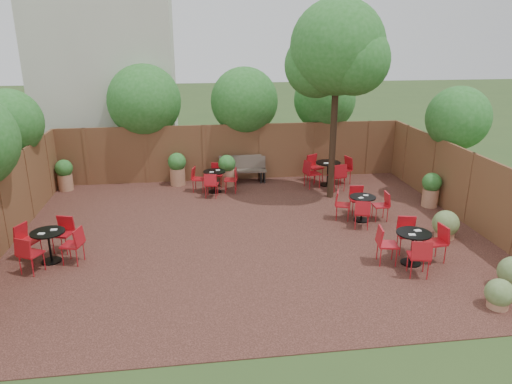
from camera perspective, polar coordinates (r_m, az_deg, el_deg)
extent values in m
plane|color=#354F23|center=(12.54, -0.69, -5.10)|extent=(80.00, 80.00, 0.00)
cube|color=#331B14|center=(12.53, -0.69, -5.06)|extent=(12.00, 10.00, 0.02)
cube|color=brown|center=(16.95, -2.81, 4.76)|extent=(12.00, 0.08, 2.00)
cube|color=brown|center=(12.93, -28.13, -1.88)|extent=(0.08, 10.00, 2.00)
cube|color=brown|center=(14.18, 24.12, 0.37)|extent=(0.08, 10.00, 2.00)
cube|color=beige|center=(19.67, -17.41, 14.73)|extent=(5.00, 4.00, 8.00)
sphere|color=#266B22|center=(15.50, -27.49, 7.37)|extent=(1.93, 1.93, 1.93)
sphere|color=#266B22|center=(17.32, -13.22, 10.54)|extent=(2.55, 2.55, 2.55)
sphere|color=#266B22|center=(17.26, -1.40, 10.84)|extent=(2.39, 2.39, 2.39)
sphere|color=#266B22|center=(18.04, 8.21, 10.87)|extent=(2.26, 2.26, 2.26)
sphere|color=#266B22|center=(15.80, 23.02, 8.15)|extent=(1.92, 1.92, 1.92)
cylinder|color=black|center=(14.88, 9.30, 8.31)|extent=(0.24, 0.24, 4.85)
sphere|color=#266B22|center=(14.66, 9.75, 16.73)|extent=(2.79, 2.79, 2.79)
sphere|color=#266B22|center=(14.93, 7.28, 14.82)|extent=(1.95, 1.95, 1.95)
sphere|color=#266B22|center=(14.42, 11.73, 15.24)|extent=(2.04, 2.04, 2.04)
cube|color=brown|center=(16.68, -1.80, 2.59)|extent=(1.51, 0.48, 0.05)
cube|color=brown|center=(16.80, -1.89, 3.67)|extent=(1.50, 0.14, 0.45)
cube|color=black|center=(16.69, -4.12, 1.74)|extent=(0.07, 0.45, 0.40)
cube|color=black|center=(16.82, 0.51, 1.93)|extent=(0.07, 0.45, 0.40)
cube|color=brown|center=(16.70, -1.23, 2.55)|extent=(1.45, 0.51, 0.05)
cube|color=brown|center=(16.81, -1.31, 3.57)|extent=(1.44, 0.19, 0.43)
cube|color=black|center=(16.70, -3.43, 1.74)|extent=(0.08, 0.43, 0.38)
cube|color=black|center=(16.84, 0.97, 1.91)|extent=(0.08, 0.43, 0.38)
cylinder|color=black|center=(15.82, -4.93, 0.06)|extent=(0.42, 0.42, 0.03)
cylinder|color=black|center=(15.71, -4.96, 1.24)|extent=(0.05, 0.05, 0.67)
cylinder|color=black|center=(15.62, -5.00, 2.45)|extent=(0.73, 0.73, 0.03)
cube|color=white|center=(15.69, -4.59, 2.62)|extent=(0.15, 0.11, 0.01)
cube|color=white|center=(15.50, -5.33, 2.39)|extent=(0.15, 0.11, 0.01)
cylinder|color=black|center=(12.04, -23.24, -7.58)|extent=(0.44, 0.44, 0.03)
cylinder|color=black|center=(11.90, -23.45, -6.03)|extent=(0.05, 0.05, 0.70)
cylinder|color=black|center=(11.76, -23.67, -4.43)|extent=(0.76, 0.76, 0.03)
cube|color=white|center=(11.79, -23.03, -4.17)|extent=(0.17, 0.14, 0.01)
cube|color=white|center=(11.68, -24.31, -4.57)|extent=(0.17, 0.14, 0.01)
cylinder|color=black|center=(16.64, 8.50, 0.86)|extent=(0.49, 0.49, 0.03)
cylinder|color=black|center=(16.52, 8.57, 2.16)|extent=(0.06, 0.06, 0.77)
cylinder|color=black|center=(16.42, 8.63, 3.49)|extent=(0.84, 0.84, 0.03)
cube|color=white|center=(16.53, 8.99, 3.66)|extent=(0.18, 0.16, 0.02)
cube|color=white|center=(16.26, 8.39, 3.44)|extent=(0.18, 0.16, 0.02)
cylinder|color=black|center=(13.70, 12.45, -3.29)|extent=(0.42, 0.42, 0.03)
cylinder|color=black|center=(13.58, 12.55, -1.96)|extent=(0.05, 0.05, 0.67)
cylinder|color=black|center=(13.47, 12.65, -0.59)|extent=(0.73, 0.73, 0.03)
cube|color=white|center=(13.57, 13.00, -0.38)|extent=(0.15, 0.12, 0.01)
cube|color=white|center=(13.33, 12.44, -0.69)|extent=(0.15, 0.12, 0.01)
cylinder|color=black|center=(11.55, 18.00, -8.05)|extent=(0.45, 0.45, 0.03)
cylinder|color=black|center=(11.40, 18.18, -6.41)|extent=(0.05, 0.05, 0.72)
cylinder|color=black|center=(11.25, 18.37, -4.70)|extent=(0.78, 0.78, 0.03)
cube|color=white|center=(11.37, 18.77, -4.38)|extent=(0.15, 0.11, 0.02)
cube|color=white|center=(11.10, 18.17, -4.87)|extent=(0.15, 0.11, 0.02)
cylinder|color=#AE7657|center=(16.65, -9.35, 1.84)|extent=(0.51, 0.51, 0.59)
sphere|color=#266B22|center=(16.51, -9.44, 3.59)|extent=(0.62, 0.62, 0.62)
cylinder|color=#AE7657|center=(16.39, -3.48, 1.73)|extent=(0.49, 0.49, 0.56)
sphere|color=#266B22|center=(16.25, -3.51, 3.42)|extent=(0.59, 0.59, 0.59)
cylinder|color=#AE7657|center=(17.11, -21.81, 1.10)|extent=(0.47, 0.47, 0.54)
sphere|color=#266B22|center=(16.98, -22.01, 2.66)|extent=(0.57, 0.57, 0.57)
cylinder|color=#AE7657|center=(15.32, 20.10, -0.64)|extent=(0.47, 0.47, 0.54)
sphere|color=#266B22|center=(15.18, 20.30, 1.09)|extent=(0.57, 0.57, 0.57)
cylinder|color=#AE7657|center=(11.27, 28.26, -9.64)|extent=(0.47, 0.47, 0.21)
cylinder|color=#AE7657|center=(10.44, 26.93, -11.76)|extent=(0.39, 0.39, 0.18)
sphere|color=olive|center=(10.34, 27.11, -10.68)|extent=(0.54, 0.54, 0.54)
cylinder|color=#AE7657|center=(13.19, 21.61, -4.63)|extent=(0.49, 0.49, 0.22)
sphere|color=olive|center=(13.09, 21.75, -3.51)|extent=(0.67, 0.67, 0.67)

